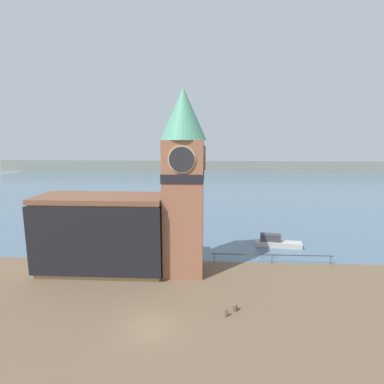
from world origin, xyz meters
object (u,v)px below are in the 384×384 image
(boat_near, at_px, (276,242))
(mooring_bollard_far, at_px, (235,307))
(pier_building, at_px, (102,234))
(clock_tower, at_px, (184,179))
(mooring_bollard_near, at_px, (226,312))

(boat_near, xyz_separation_m, mooring_bollard_far, (-6.82, -15.64, -0.24))
(pier_building, relative_size, boat_near, 2.22)
(clock_tower, height_order, mooring_bollard_near, clock_tower)
(clock_tower, xyz_separation_m, mooring_bollard_far, (4.82, -7.38, -9.76))
(boat_near, distance_m, mooring_bollard_near, 18.16)
(mooring_bollard_near, relative_size, mooring_bollard_far, 1.00)
(mooring_bollard_near, bearing_deg, pier_building, 147.83)
(mooring_bollard_far, bearing_deg, mooring_bollard_near, -132.90)
(pier_building, bearing_deg, mooring_bollard_far, -27.95)
(pier_building, height_order, boat_near, pier_building)
(clock_tower, bearing_deg, mooring_bollard_near, -63.86)
(pier_building, distance_m, mooring_bollard_far, 15.89)
(boat_near, bearing_deg, mooring_bollard_far, -105.56)
(boat_near, height_order, mooring_bollard_far, boat_near)
(mooring_bollard_far, bearing_deg, boat_near, 66.42)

